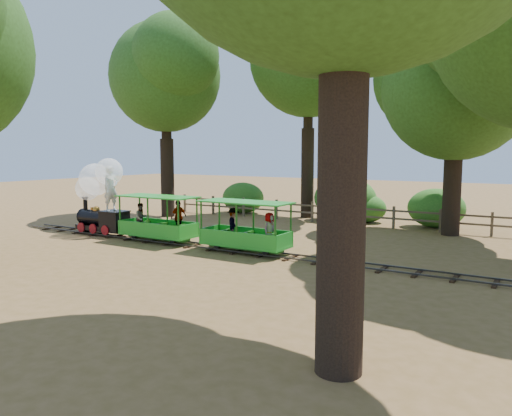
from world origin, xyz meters
The scene contains 13 objects.
ground centered at (0.00, 0.00, 0.00)m, with size 90.00×90.00×0.00m, color olive.
track centered at (0.00, 0.00, 0.07)m, with size 22.00×1.00×0.10m.
locomotive centered at (-6.95, 0.07, 1.82)m, with size 2.82×1.33×3.24m.
carriage_front centered at (-3.63, 0.00, 0.76)m, with size 3.20×1.33×1.66m.
carriage_rear centered at (0.25, 0.04, 0.74)m, with size 3.20×1.31×1.66m.
oak_nw centered at (-8.53, 6.08, 7.57)m, with size 7.15×6.29×10.15m.
oak_nc centered at (-2.03, 9.58, 8.46)m, with size 7.54×6.63×11.19m.
oak_ne centered at (5.47, 7.58, 6.28)m, with size 7.34×6.46×8.93m.
fence centered at (0.00, 8.00, 0.58)m, with size 18.10×0.10×1.00m.
shrub_west centered at (-5.87, 9.30, 0.86)m, with size 2.48×1.91×1.71m, color #2D6B1E.
shrub_mid_w centered at (0.16, 9.30, 1.10)m, with size 3.16×2.43×2.19m, color #2D6B1E.
shrub_mid_e centered at (1.27, 9.30, 0.68)m, with size 1.97×1.52×1.36m, color #2D6B1E.
shrub_east centered at (4.54, 9.30, 0.89)m, with size 2.56×1.97×1.77m, color #2D6B1E.
Camera 1 is at (9.30, -14.02, 3.42)m, focal length 35.00 mm.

